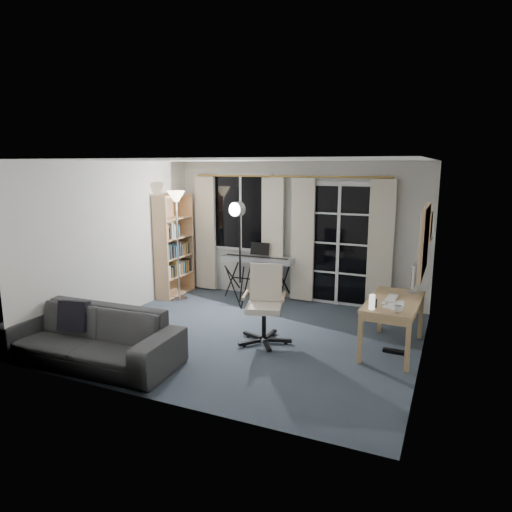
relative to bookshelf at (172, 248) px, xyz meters
The scene contains 17 objects.
floor 2.65m from the bookshelf, 31.87° to the right, with size 4.50×4.00×0.02m, color #353F4E.
window 1.41m from the bookshelf, 31.36° to the left, with size 1.20×0.08×1.40m.
french_door 2.95m from the bookshelf, 12.81° to the left, with size 1.32×0.09×2.11m.
curtains 2.07m from the bookshelf, 15.78° to the left, with size 3.60×0.07×2.13m.
bookshelf is the anchor object (origin of this frame).
torchiere_lamp 0.76m from the bookshelf, 40.26° to the right, with size 0.38×0.38×1.91m.
keyboard_piano 1.57m from the bookshelf, 14.01° to the left, with size 1.29×0.64×0.93m.
studio_light 1.52m from the bookshelf, ahead, with size 0.39×0.39×1.80m.
office_chair 2.75m from the bookshelf, 29.62° to the right, with size 0.72×0.70×1.04m.
desk 4.14m from the bookshelf, 14.24° to the right, with size 0.68×1.26×0.66m.
monitor 4.24m from the bookshelf, ahead, with size 0.16×0.48×0.42m.
desk_clutter 4.14m from the bookshelf, 17.29° to the right, with size 0.41×0.75×0.84m.
mug 4.38m from the bookshelf, 20.28° to the right, with size 0.11×0.09×0.11m, color silver.
wall_mirror 4.70m from the bookshelf, 21.02° to the right, with size 0.04×0.94×0.74m.
framed_print 4.48m from the bookshelf, 10.03° to the right, with size 0.03×0.42×0.32m.
wall_shelf 4.32m from the bookshelf, ahead, with size 0.16×0.30×0.18m.
sofa 2.99m from the bookshelf, 75.80° to the right, with size 2.23×0.74×0.86m.
Camera 1 is at (2.51, -5.46, 2.34)m, focal length 32.00 mm.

